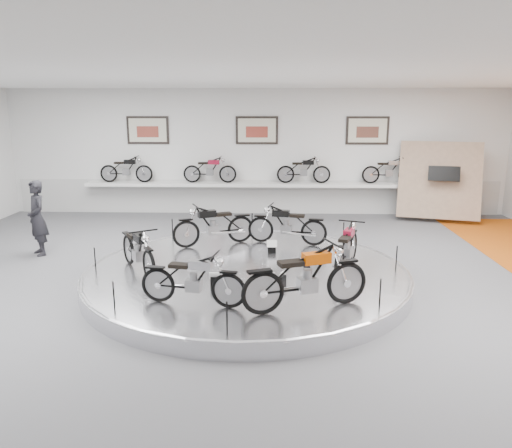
{
  "coord_description": "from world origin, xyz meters",
  "views": [
    {
      "loc": [
        0.49,
        -9.15,
        3.47
      ],
      "look_at": [
        0.18,
        0.6,
        1.15
      ],
      "focal_mm": 35.0,
      "sensor_mm": 36.0,
      "label": 1
    }
  ],
  "objects_px": {
    "bike_a": "(347,247)",
    "bike_f": "(306,277)",
    "bike_c": "(214,225)",
    "visitor": "(37,218)",
    "bike_b": "(287,225)",
    "bike_d": "(138,249)",
    "display_platform": "(247,276)",
    "shelf": "(257,184)",
    "bike_e": "(193,279)"
  },
  "relations": [
    {
      "from": "display_platform",
      "to": "bike_c",
      "type": "distance_m",
      "value": 2.01
    },
    {
      "from": "bike_a",
      "to": "bike_d",
      "type": "height_order",
      "value": "bike_d"
    },
    {
      "from": "display_platform",
      "to": "bike_e",
      "type": "distance_m",
      "value": 2.12
    },
    {
      "from": "bike_f",
      "to": "visitor",
      "type": "bearing_deg",
      "value": 127.77
    },
    {
      "from": "bike_b",
      "to": "bike_a",
      "type": "bearing_deg",
      "value": 133.61
    },
    {
      "from": "bike_a",
      "to": "bike_d",
      "type": "distance_m",
      "value": 4.07
    },
    {
      "from": "bike_b",
      "to": "bike_f",
      "type": "height_order",
      "value": "bike_f"
    },
    {
      "from": "bike_b",
      "to": "bike_d",
      "type": "bearing_deg",
      "value": 48.84
    },
    {
      "from": "display_platform",
      "to": "bike_f",
      "type": "height_order",
      "value": "bike_f"
    },
    {
      "from": "bike_d",
      "to": "bike_e",
      "type": "distance_m",
      "value": 2.04
    },
    {
      "from": "bike_b",
      "to": "shelf",
      "type": "bearing_deg",
      "value": -67.0
    },
    {
      "from": "bike_e",
      "to": "bike_f",
      "type": "bearing_deg",
      "value": 7.46
    },
    {
      "from": "bike_c",
      "to": "visitor",
      "type": "xyz_separation_m",
      "value": [
        -4.18,
        0.1,
        0.11
      ]
    },
    {
      "from": "bike_a",
      "to": "bike_e",
      "type": "distance_m",
      "value": 3.34
    },
    {
      "from": "bike_c",
      "to": "bike_e",
      "type": "bearing_deg",
      "value": 67.83
    },
    {
      "from": "bike_d",
      "to": "bike_e",
      "type": "xyz_separation_m",
      "value": [
        1.31,
        -1.57,
        -0.02
      ]
    },
    {
      "from": "bike_b",
      "to": "bike_c",
      "type": "distance_m",
      "value": 1.71
    },
    {
      "from": "bike_a",
      "to": "bike_e",
      "type": "height_order",
      "value": "bike_a"
    },
    {
      "from": "bike_d",
      "to": "bike_e",
      "type": "height_order",
      "value": "bike_d"
    },
    {
      "from": "bike_d",
      "to": "visitor",
      "type": "distance_m",
      "value": 3.63
    },
    {
      "from": "bike_d",
      "to": "bike_f",
      "type": "height_order",
      "value": "bike_f"
    },
    {
      "from": "bike_a",
      "to": "bike_f",
      "type": "xyz_separation_m",
      "value": [
        -0.93,
        -2.0,
        0.08
      ]
    },
    {
      "from": "shelf",
      "to": "bike_e",
      "type": "distance_m",
      "value": 8.32
    },
    {
      "from": "bike_c",
      "to": "visitor",
      "type": "distance_m",
      "value": 4.18
    },
    {
      "from": "shelf",
      "to": "bike_e",
      "type": "relative_size",
      "value": 7.27
    },
    {
      "from": "visitor",
      "to": "bike_f",
      "type": "bearing_deg",
      "value": 16.92
    },
    {
      "from": "bike_a",
      "to": "bike_b",
      "type": "relative_size",
      "value": 0.98
    },
    {
      "from": "bike_b",
      "to": "bike_c",
      "type": "xyz_separation_m",
      "value": [
        -1.7,
        -0.15,
        0.02
      ]
    },
    {
      "from": "shelf",
      "to": "bike_c",
      "type": "relative_size",
      "value": 6.67
    },
    {
      "from": "shelf",
      "to": "bike_a",
      "type": "height_order",
      "value": "bike_a"
    },
    {
      "from": "bike_d",
      "to": "bike_e",
      "type": "bearing_deg",
      "value": 7.13
    },
    {
      "from": "bike_a",
      "to": "visitor",
      "type": "bearing_deg",
      "value": 96.07
    },
    {
      "from": "bike_c",
      "to": "bike_f",
      "type": "distance_m",
      "value": 4.15
    },
    {
      "from": "display_platform",
      "to": "bike_d",
      "type": "bearing_deg",
      "value": -171.69
    },
    {
      "from": "shelf",
      "to": "bike_d",
      "type": "xyz_separation_m",
      "value": [
        -2.08,
        -6.7,
        -0.23
      ]
    },
    {
      "from": "bike_a",
      "to": "bike_b",
      "type": "height_order",
      "value": "bike_b"
    },
    {
      "from": "bike_a",
      "to": "bike_b",
      "type": "distance_m",
      "value": 2.16
    },
    {
      "from": "display_platform",
      "to": "bike_a",
      "type": "height_order",
      "value": "bike_a"
    },
    {
      "from": "display_platform",
      "to": "visitor",
      "type": "bearing_deg",
      "value": 160.14
    },
    {
      "from": "bike_e",
      "to": "display_platform",
      "type": "bearing_deg",
      "value": 78.23
    },
    {
      "from": "display_platform",
      "to": "visitor",
      "type": "distance_m",
      "value": 5.4
    },
    {
      "from": "bike_c",
      "to": "visitor",
      "type": "bearing_deg",
      "value": -24.73
    },
    {
      "from": "shelf",
      "to": "bike_f",
      "type": "bearing_deg",
      "value": -82.93
    },
    {
      "from": "shelf",
      "to": "bike_d",
      "type": "height_order",
      "value": "bike_d"
    },
    {
      "from": "bike_a",
      "to": "bike_b",
      "type": "xyz_separation_m",
      "value": [
        -1.12,
        1.85,
        0.01
      ]
    },
    {
      "from": "visitor",
      "to": "shelf",
      "type": "bearing_deg",
      "value": 91.29
    },
    {
      "from": "display_platform",
      "to": "bike_f",
      "type": "relative_size",
      "value": 3.52
    },
    {
      "from": "bike_f",
      "to": "bike_c",
      "type": "bearing_deg",
      "value": 96.88
    },
    {
      "from": "bike_c",
      "to": "bike_e",
      "type": "distance_m",
      "value": 3.59
    },
    {
      "from": "bike_c",
      "to": "visitor",
      "type": "height_order",
      "value": "visitor"
    }
  ]
}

